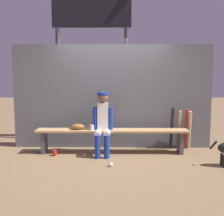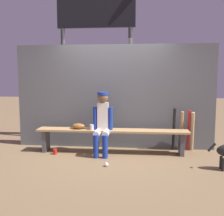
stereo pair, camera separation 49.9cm
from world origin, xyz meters
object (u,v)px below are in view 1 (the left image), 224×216
at_px(dugout_bench, 112,134).
at_px(bat_aluminum_red, 186,129).
at_px(bat_wood_tan, 179,130).
at_px(bat_wood_natural, 189,130).
at_px(scoreboard, 94,26).
at_px(baseball, 111,165).
at_px(player_seated, 103,121).
at_px(cup_on_ground, 55,153).
at_px(bat_aluminum_black, 172,128).
at_px(baseball_glove, 78,127).
at_px(cup_on_bench, 92,128).

height_order(dugout_bench, bat_aluminum_red, bat_aluminum_red).
height_order(bat_wood_tan, bat_wood_natural, bat_wood_tan).
distance_m(dugout_bench, scoreboard, 2.66).
distance_m(bat_wood_natural, baseball, 2.11).
height_order(player_seated, bat_aluminum_red, player_seated).
bearing_deg(dugout_bench, bat_wood_natural, 10.41).
height_order(dugout_bench, cup_on_ground, dugout_bench).
distance_m(player_seated, bat_aluminum_black, 1.56).
distance_m(bat_aluminum_black, cup_on_ground, 2.54).
height_order(dugout_bench, scoreboard, scoreboard).
distance_m(bat_wood_tan, cup_on_ground, 2.70).
xyz_separation_m(baseball_glove, cup_on_bench, (0.29, -0.07, -0.01)).
bearing_deg(bat_wood_tan, dugout_bench, -167.49).
relative_size(bat_aluminum_red, baseball, 11.97).
xyz_separation_m(dugout_bench, bat_aluminum_black, (1.30, 0.29, 0.07)).
distance_m(cup_on_ground, cup_on_bench, 0.91).
relative_size(player_seated, bat_wood_tan, 1.48).
xyz_separation_m(bat_aluminum_black, cup_on_bench, (-1.71, -0.37, 0.09)).
distance_m(player_seated, bat_wood_tan, 1.73).
distance_m(dugout_bench, bat_aluminum_black, 1.33).
xyz_separation_m(player_seated, baseball_glove, (-0.52, 0.11, -0.14)).
height_order(bat_aluminum_red, cup_on_bench, bat_aluminum_red).
bearing_deg(player_seated, bat_wood_tan, 14.77).
height_order(baseball_glove, cup_on_bench, baseball_glove).
bearing_deg(bat_wood_natural, dugout_bench, -169.59).
distance_m(dugout_bench, cup_on_ground, 1.23).
bearing_deg(dugout_bench, cup_on_bench, -169.87).
bearing_deg(dugout_bench, bat_aluminum_black, 12.64).
bearing_deg(bat_aluminum_black, baseball, -138.31).
relative_size(baseball_glove, baseball, 3.78).
bearing_deg(cup_on_bench, bat_aluminum_black, 12.03).
height_order(dugout_bench, player_seated, player_seated).
bearing_deg(baseball, player_seated, 103.06).
bearing_deg(bat_aluminum_black, bat_wood_natural, 2.82).
distance_m(bat_aluminum_black, scoreboard, 3.01).
xyz_separation_m(baseball_glove, bat_wood_natural, (2.40, 0.31, -0.13)).
bearing_deg(bat_wood_natural, baseball_glove, -172.62).
height_order(player_seated, bat_wood_natural, player_seated).
xyz_separation_m(player_seated, bat_aluminum_red, (1.81, 0.45, -0.25)).
bearing_deg(bat_wood_natural, cup_on_ground, -169.34).
xyz_separation_m(cup_on_ground, scoreboard, (0.71, 1.32, 2.73)).
distance_m(player_seated, cup_on_bench, 0.27).
bearing_deg(bat_wood_natural, cup_on_bench, -169.65).
xyz_separation_m(player_seated, cup_on_ground, (-0.97, -0.11, -0.64)).
bearing_deg(baseball, dugout_bench, 89.29).
bearing_deg(player_seated, bat_aluminum_red, 13.90).
height_order(player_seated, cup_on_bench, player_seated).
relative_size(dugout_bench, cup_on_bench, 28.57).
bearing_deg(cup_on_ground, bat_aluminum_black, 11.88).
distance_m(bat_aluminum_black, bat_wood_natural, 0.39).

